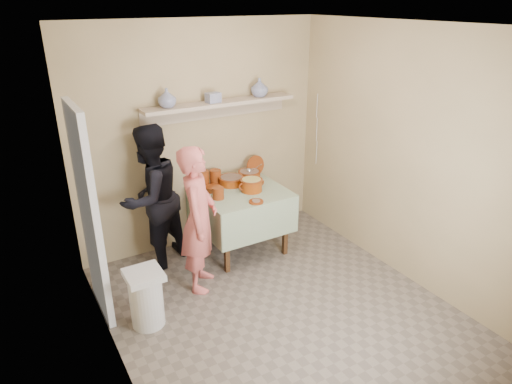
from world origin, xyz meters
TOP-DOWN VIEW (x-y plane):
  - ground at (0.00, 0.00)m, footprint 3.50×3.50m
  - tile_panel at (-1.46, 0.95)m, footprint 0.06×0.70m
  - plate_stack_a at (-0.08, 1.57)m, footprint 0.15×0.15m
  - plate_stack_b at (0.10, 1.61)m, footprint 0.14×0.14m
  - bowl_stack at (-0.08, 1.18)m, footprint 0.13×0.13m
  - empty_bowl at (-0.03, 1.41)m, footprint 0.18×0.18m
  - propped_lid at (0.65, 1.61)m, footprint 0.25×0.07m
  - vase_right at (0.71, 1.62)m, footprint 0.23×0.23m
  - vase_left at (-0.42, 1.63)m, footprint 0.27×0.27m
  - ceramic_box at (0.10, 1.61)m, footprint 0.17×0.13m
  - person_cook at (-0.47, 0.82)m, footprint 0.61×0.66m
  - person_helper at (-0.73, 1.47)m, footprint 0.98×0.90m
  - room_shell at (0.00, 0.00)m, footprint 3.04×3.54m
  - serving_table at (0.25, 1.28)m, footprint 0.97×0.97m
  - cazuela_meat_a at (0.23, 1.47)m, footprint 0.30×0.30m
  - cazuela_meat_b at (0.51, 1.53)m, footprint 0.28×0.28m
  - ladle at (0.51, 1.51)m, footprint 0.08×0.26m
  - cazuela_rice at (0.35, 1.18)m, footprint 0.33×0.25m
  - front_plate at (0.23, 0.88)m, footprint 0.16×0.16m
  - wall_shelf at (0.20, 1.65)m, footprint 1.80×0.25m
  - trash_bin at (-1.16, 0.49)m, footprint 0.32×0.32m
  - electrical_cord at (1.47, 1.48)m, footprint 0.01×0.05m

SIDE VIEW (x-z plane):
  - ground at x=0.00m, z-range 0.00..0.00m
  - trash_bin at x=-1.16m, z-range 0.00..0.56m
  - serving_table at x=0.25m, z-range 0.26..1.02m
  - person_cook at x=-0.47m, z-range 0.00..1.52m
  - front_plate at x=0.23m, z-range 0.76..0.78m
  - empty_bowl at x=-0.03m, z-range 0.76..0.82m
  - person_helper at x=-0.73m, z-range 0.00..1.61m
  - cazuela_meat_a at x=0.23m, z-range 0.77..0.87m
  - cazuela_meat_b at x=0.51m, z-range 0.77..0.87m
  - bowl_stack at x=-0.08m, z-range 0.76..0.89m
  - plate_stack_b at x=0.10m, z-range 0.76..0.92m
  - cazuela_rice at x=0.35m, z-range 0.77..0.92m
  - plate_stack_a at x=-0.08m, z-range 0.76..0.96m
  - ladle at x=0.51m, z-range 0.78..0.97m
  - propped_lid at x=0.65m, z-range 0.76..1.01m
  - tile_panel at x=-1.46m, z-range 0.00..2.00m
  - electrical_cord at x=1.47m, z-range 0.80..1.70m
  - room_shell at x=0.00m, z-range 0.30..2.92m
  - wall_shelf at x=0.20m, z-range 1.57..1.78m
  - ceramic_box at x=0.10m, z-range 1.72..1.83m
  - vase_left at x=-0.42m, z-range 1.72..1.92m
  - vase_right at x=0.71m, z-range 1.72..1.93m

